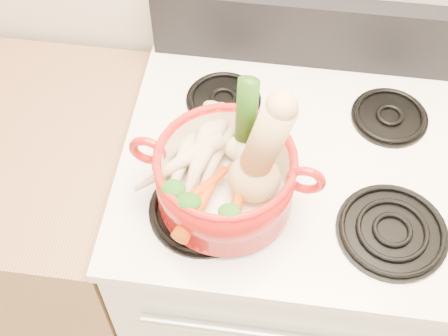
# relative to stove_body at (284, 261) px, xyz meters

# --- Properties ---
(stove_body) EXTENTS (0.76, 0.65, 0.92)m
(stove_body) POSITION_rel_stove_body_xyz_m (0.00, 0.00, 0.00)
(stove_body) COLOR white
(stove_body) RESTS_ON floor
(cooktop) EXTENTS (0.78, 0.67, 0.03)m
(cooktop) POSITION_rel_stove_body_xyz_m (0.00, 0.00, 0.47)
(cooktop) COLOR white
(cooktop) RESTS_ON stove_body
(control_backsplash) EXTENTS (0.76, 0.05, 0.18)m
(control_backsplash) POSITION_rel_stove_body_xyz_m (0.00, 0.30, 0.58)
(control_backsplash) COLOR black
(control_backsplash) RESTS_ON cooktop
(burner_front_left) EXTENTS (0.22, 0.22, 0.02)m
(burner_front_left) POSITION_rel_stove_body_xyz_m (-0.19, -0.16, 0.50)
(burner_front_left) COLOR black
(burner_front_left) RESTS_ON cooktop
(burner_front_right) EXTENTS (0.22, 0.22, 0.02)m
(burner_front_right) POSITION_rel_stove_body_xyz_m (0.19, -0.16, 0.50)
(burner_front_right) COLOR black
(burner_front_right) RESTS_ON cooktop
(burner_back_left) EXTENTS (0.17, 0.17, 0.02)m
(burner_back_left) POSITION_rel_stove_body_xyz_m (-0.19, 0.14, 0.50)
(burner_back_left) COLOR black
(burner_back_left) RESTS_ON cooktop
(burner_back_right) EXTENTS (0.17, 0.17, 0.02)m
(burner_back_right) POSITION_rel_stove_body_xyz_m (0.19, 0.14, 0.50)
(burner_back_right) COLOR black
(burner_back_right) RESTS_ON cooktop
(dutch_oven) EXTENTS (0.30, 0.30, 0.13)m
(dutch_oven) POSITION_rel_stove_body_xyz_m (-0.15, -0.13, 0.58)
(dutch_oven) COLOR #B2130F
(dutch_oven) RESTS_ON burner_front_left
(pot_handle_left) EXTENTS (0.08, 0.02, 0.08)m
(pot_handle_left) POSITION_rel_stove_body_xyz_m (-0.30, -0.12, 0.62)
(pot_handle_left) COLOR #B2130F
(pot_handle_left) RESTS_ON dutch_oven
(pot_handle_right) EXTENTS (0.08, 0.02, 0.08)m
(pot_handle_right) POSITION_rel_stove_body_xyz_m (0.00, -0.15, 0.62)
(pot_handle_right) COLOR #B2130F
(pot_handle_right) RESTS_ON dutch_oven
(squash) EXTENTS (0.18, 0.13, 0.28)m
(squash) POSITION_rel_stove_body_xyz_m (-0.09, -0.13, 0.67)
(squash) COLOR tan
(squash) RESTS_ON dutch_oven
(leek) EXTENTS (0.05, 0.07, 0.27)m
(leek) POSITION_rel_stove_body_xyz_m (-0.12, -0.08, 0.67)
(leek) COLOR silver
(leek) RESTS_ON dutch_oven
(ginger) EXTENTS (0.08, 0.07, 0.04)m
(ginger) POSITION_rel_stove_body_xyz_m (-0.13, -0.04, 0.56)
(ginger) COLOR tan
(ginger) RESTS_ON dutch_oven
(parsnip_0) EXTENTS (0.09, 0.25, 0.07)m
(parsnip_0) POSITION_rel_stove_body_xyz_m (-0.18, -0.08, 0.56)
(parsnip_0) COLOR beige
(parsnip_0) RESTS_ON dutch_oven
(parsnip_1) EXTENTS (0.07, 0.22, 0.06)m
(parsnip_1) POSITION_rel_stove_body_xyz_m (-0.24, -0.10, 0.57)
(parsnip_1) COLOR beige
(parsnip_1) RESTS_ON dutch_oven
(parsnip_2) EXTENTS (0.04, 0.19, 0.06)m
(parsnip_2) POSITION_rel_stove_body_xyz_m (-0.21, -0.10, 0.57)
(parsnip_2) COLOR beige
(parsnip_2) RESTS_ON dutch_oven
(parsnip_3) EXTENTS (0.18, 0.17, 0.06)m
(parsnip_3) POSITION_rel_stove_body_xyz_m (-0.25, -0.11, 0.58)
(parsnip_3) COLOR beige
(parsnip_3) RESTS_ON dutch_oven
(parsnip_4) EXTENTS (0.07, 0.24, 0.07)m
(parsnip_4) POSITION_rel_stove_body_xyz_m (-0.21, -0.09, 0.59)
(parsnip_4) COLOR beige
(parsnip_4) RESTS_ON dutch_oven
(parsnip_5) EXTENTS (0.10, 0.24, 0.06)m
(parsnip_5) POSITION_rel_stove_body_xyz_m (-0.20, -0.09, 0.59)
(parsnip_5) COLOR beige
(parsnip_5) RESTS_ON dutch_oven
(carrot_0) EXTENTS (0.09, 0.18, 0.05)m
(carrot_0) POSITION_rel_stove_body_xyz_m (-0.19, -0.18, 0.56)
(carrot_0) COLOR #D43E0A
(carrot_0) RESTS_ON dutch_oven
(carrot_1) EXTENTS (0.14, 0.15, 0.05)m
(carrot_1) POSITION_rel_stove_body_xyz_m (-0.19, -0.16, 0.56)
(carrot_1) COLOR #DD3D0B
(carrot_1) RESTS_ON dutch_oven
(carrot_2) EXTENTS (0.04, 0.17, 0.05)m
(carrot_2) POSITION_rel_stove_body_xyz_m (-0.12, -0.17, 0.57)
(carrot_2) COLOR #D7460A
(carrot_2) RESTS_ON dutch_oven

